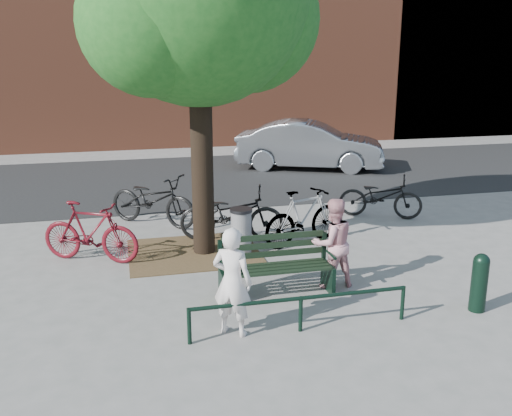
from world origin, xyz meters
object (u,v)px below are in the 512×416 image
object	(u,v)px
person_right	(333,243)
bicycle_c	(232,214)
bollard	(479,280)
litter_bin	(241,231)
parked_car	(310,145)
person_left	(232,282)
park_bench	(275,264)

from	to	relation	value
person_right	bicycle_c	world-z (taller)	person_right
person_right	bollard	size ratio (longest dim) A/B	1.66
litter_bin	parked_car	world-z (taller)	parked_car
litter_bin	parked_car	distance (m)	8.05
bicycle_c	parked_car	size ratio (longest dim) A/B	0.45
bollard	bicycle_c	xyz separation A→B (m)	(-2.86, 3.95, 0.07)
person_left	person_right	world-z (taller)	person_left
parked_car	park_bench	bearing A→B (deg)	-179.16
park_bench	litter_bin	bearing A→B (deg)	93.91
litter_bin	parked_car	bearing A→B (deg)	62.29
litter_bin	bollard	bearing A→B (deg)	-48.47
park_bench	person_left	distance (m)	1.47
person_right	litter_bin	size ratio (longest dim) A/B	1.70
park_bench	person_right	distance (m)	0.98
person_right	litter_bin	world-z (taller)	person_right
bollard	parked_car	bearing A→B (deg)	84.96
person_left	person_right	xyz separation A→B (m)	(1.85, 1.19, -0.02)
bollard	litter_bin	xyz separation A→B (m)	(-2.83, 3.20, -0.03)
bicycle_c	park_bench	bearing A→B (deg)	-162.16
person_right	person_left	bearing A→B (deg)	25.97
person_left	parked_car	distance (m)	11.12
litter_bin	person_left	bearing A→B (deg)	-104.14
park_bench	parked_car	size ratio (longest dim) A/B	0.38
bollard	person_left	bearing A→B (deg)	177.68
person_right	bicycle_c	bearing A→B (deg)	-73.75
bollard	litter_bin	distance (m)	4.27
park_bench	person_left	xyz separation A→B (m)	(-0.90, -1.13, 0.27)
park_bench	bicycle_c	xyz separation A→B (m)	(-0.16, 2.68, 0.06)
person_left	bollard	world-z (taller)	person_left
person_left	person_right	distance (m)	2.20
person_left	bicycle_c	world-z (taller)	person_left
park_bench	parked_car	bearing A→B (deg)	68.24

